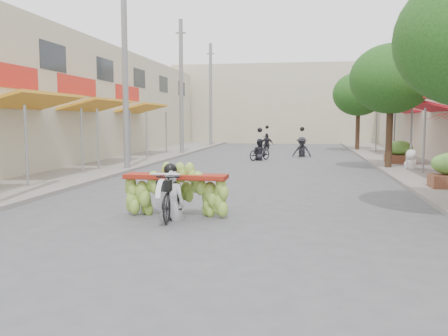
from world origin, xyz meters
TOP-DOWN VIEW (x-y plane):
  - ground at (0.00, 0.00)m, footprint 120.00×120.00m
  - sidewalk_left at (-7.00, 15.00)m, footprint 4.00×60.00m
  - sidewalk_right at (7.00, 15.00)m, footprint 4.00×60.00m
  - shophouse_row_left at (-11.98, 13.98)m, footprint 9.77×40.00m
  - far_building at (0.00, 38.00)m, footprint 20.00×6.00m
  - utility_pole_mid at (-5.40, 12.00)m, footprint 0.60×0.24m
  - utility_pole_far at (-5.40, 21.00)m, footprint 0.60×0.24m
  - utility_pole_back at (-5.40, 30.00)m, footprint 0.60×0.24m
  - street_tree_mid at (5.40, 14.00)m, footprint 3.40×3.40m
  - street_tree_far at (5.40, 26.00)m, footprint 3.40×3.40m
  - produce_crate_far at (6.20, 16.00)m, footprint 1.20×0.88m
  - banana_motorbike at (-0.87, 3.01)m, footprint 2.26×1.88m
  - pedestrian at (6.23, 13.63)m, footprint 0.89×0.83m
  - bg_motorbike_a at (-0.39, 17.82)m, footprint 1.30×1.60m
  - bg_motorbike_b at (1.77, 20.58)m, footprint 1.13×1.86m
  - bg_motorbike_c at (-0.76, 27.51)m, footprint 1.07×1.73m

SIDE VIEW (x-z plane):
  - ground at x=0.00m, z-range 0.00..0.00m
  - sidewalk_left at x=-7.00m, z-range 0.00..0.12m
  - sidewalk_right at x=7.00m, z-range 0.00..0.12m
  - banana_motorbike at x=-0.87m, z-range -0.33..1.69m
  - produce_crate_far at x=6.20m, z-range 0.13..1.29m
  - bg_motorbike_a at x=-0.39m, z-range -0.22..1.73m
  - bg_motorbike_c at x=-0.76m, z-range -0.18..1.77m
  - bg_motorbike_b at x=1.77m, z-range -0.14..1.81m
  - pedestrian at x=6.23m, z-range 0.12..1.68m
  - shophouse_row_left at x=-11.98m, z-range 0.00..6.00m
  - far_building at x=0.00m, z-range 0.00..7.00m
  - street_tree_mid at x=5.40m, z-range 1.16..6.41m
  - street_tree_far at x=5.40m, z-range 1.16..6.41m
  - utility_pole_mid at x=-5.40m, z-range 0.03..8.03m
  - utility_pole_far at x=-5.40m, z-range 0.03..8.03m
  - utility_pole_back at x=-5.40m, z-range 0.03..8.03m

